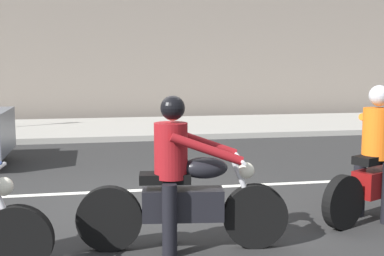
{
  "coord_description": "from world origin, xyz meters",
  "views": [
    {
      "loc": [
        -0.58,
        -6.74,
        1.92
      ],
      "look_at": [
        0.69,
        -0.11,
        1.06
      ],
      "focal_mm": 48.36,
      "sensor_mm": 36.0,
      "label": 1
    }
  ],
  "objects": [
    {
      "name": "lane_marking_stripe",
      "position": [
        0.01,
        0.9,
        0.0
      ],
      "size": [
        18.0,
        0.14,
        0.01
      ],
      "primitive_type": "cube",
      "color": "silver",
      "rests_on": "ground_plane"
    },
    {
      "name": "sidewalk_slab",
      "position": [
        0.0,
        8.0,
        0.07
      ],
      "size": [
        40.0,
        4.4,
        0.14
      ],
      "primitive_type": "cube",
      "color": "#99968E",
      "rests_on": "ground_plane"
    },
    {
      "name": "ground_plane",
      "position": [
        0.0,
        0.0,
        0.0
      ],
      "size": [
        80.0,
        80.0,
        0.0
      ],
      "primitive_type": "plane",
      "color": "#272727"
    },
    {
      "name": "motorcycle_with_rider_orange_stripe",
      "position": [
        2.88,
        -1.04,
        0.67
      ],
      "size": [
        1.93,
        1.09,
        1.65
      ],
      "color": "black",
      "rests_on": "ground_plane"
    },
    {
      "name": "motorcycle_with_rider_crimson",
      "position": [
        0.29,
        -1.65,
        0.65
      ],
      "size": [
        2.17,
        0.72,
        1.59
      ],
      "color": "black",
      "rests_on": "ground_plane"
    }
  ]
}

